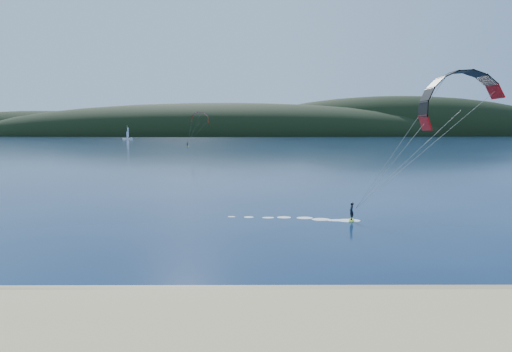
% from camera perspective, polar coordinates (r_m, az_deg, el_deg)
% --- Properties ---
extents(ground, '(1800.00, 1800.00, 0.00)m').
position_cam_1_polar(ground, '(16.55, -9.27, -21.27)').
color(ground, '#071636').
rests_on(ground, ground).
extents(wet_sand, '(220.00, 2.50, 0.10)m').
position_cam_1_polar(wet_sand, '(20.60, -7.24, -15.46)').
color(wet_sand, '#7F6449').
rests_on(wet_sand, ground).
extents(headland, '(1200.00, 310.00, 140.00)m').
position_cam_1_polar(headland, '(759.86, -0.36, 5.33)').
color(headland, black).
rests_on(headland, ground).
extents(kitesurfer_near, '(21.28, 6.24, 12.33)m').
position_cam_1_polar(kitesurfer_near, '(35.99, 24.34, 7.10)').
color(kitesurfer_near, '#ACD819').
rests_on(kitesurfer_near, ground).
extents(kitesurfer_far, '(12.60, 8.63, 15.64)m').
position_cam_1_polar(kitesurfer_far, '(215.13, -7.44, 7.21)').
color(kitesurfer_far, '#ACD819').
rests_on(kitesurfer_far, ground).
extents(sailboat, '(9.55, 6.06, 13.44)m').
position_cam_1_polar(sailboat, '(436.31, -16.62, 4.80)').
color(sailboat, white).
rests_on(sailboat, ground).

